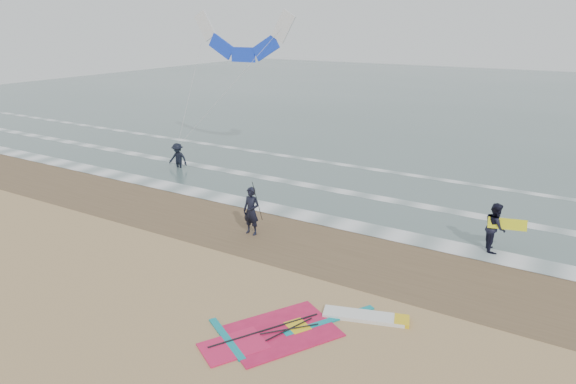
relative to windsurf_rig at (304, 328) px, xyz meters
The scene contains 11 objects.
ground 2.20m from the windsurf_rig, 159.56° to the right, with size 120.00×120.00×0.00m, color tan.
sea_water 47.28m from the windsurf_rig, 92.50° to the left, with size 120.00×80.00×0.02m, color #47605E.
wet_sand_band 5.62m from the windsurf_rig, 111.55° to the left, with size 120.00×5.00×0.01m, color brown.
foam_waterline 9.89m from the windsurf_rig, 102.05° to the left, with size 120.00×9.15×0.02m.
windsurf_rig is the anchor object (origin of this frame).
person_standing 6.92m from the windsurf_rig, 137.10° to the left, with size 0.70×0.46×1.92m, color black.
person_walking 8.70m from the windsurf_rig, 67.03° to the left, with size 0.89×0.69×1.82m, color black.
person_wading 17.44m from the windsurf_rig, 143.83° to the left, with size 1.16×0.67×1.80m, color black.
held_pole 6.78m from the windsurf_rig, 135.34° to the left, with size 0.17×0.86×1.82m.
carried_kiteboard 8.80m from the windsurf_rig, 64.36° to the left, with size 1.30×0.51×0.39m.
surf_kite 19.45m from the windsurf_rig, 130.74° to the left, with size 6.85×3.60×7.38m.
Camera 1 is at (7.95, -9.76, 7.97)m, focal length 32.00 mm.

